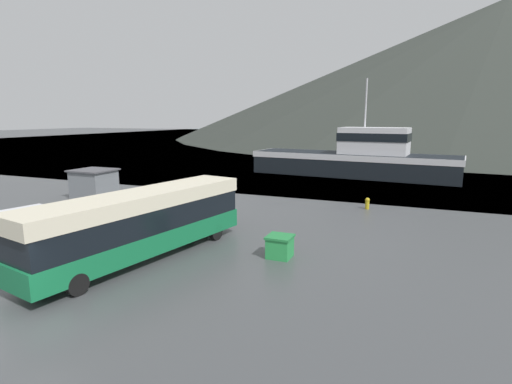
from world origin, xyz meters
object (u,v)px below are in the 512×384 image
storage_bin (280,246)px  small_boat (290,159)px  fishing_boat (357,158)px  tour_bus (142,221)px  delivery_van (22,233)px  dock_kiosk (94,184)px

storage_bin → small_boat: size_ratio=0.16×
storage_bin → small_boat: bearing=106.9°
fishing_boat → small_boat: bearing=51.2°
tour_bus → delivery_van: tour_bus is taller
fishing_boat → dock_kiosk: (-18.80, -21.79, -0.88)m
storage_bin → fishing_boat: bearing=91.4°
tour_bus → storage_bin: bearing=33.8°
fishing_boat → small_boat: 16.44m
delivery_van → dock_kiosk: dock_kiosk is taller
small_boat → tour_bus: bearing=135.2°
tour_bus → delivery_van: bearing=-147.5°
dock_kiosk → small_boat: 33.92m
tour_bus → storage_bin: size_ratio=10.07×
fishing_boat → storage_bin: bearing=-173.3°
fishing_boat → tour_bus: bearing=175.9°
fishing_boat → small_boat: size_ratio=3.13×
delivery_van → dock_kiosk: bearing=133.8°
tour_bus → dock_kiosk: size_ratio=3.82×
delivery_van → storage_bin: bearing=34.7°
small_boat → fishing_boat: bearing=172.8°
tour_bus → small_boat: (-6.37, 43.84, -1.38)m
delivery_van → tour_bus: bearing=34.0°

